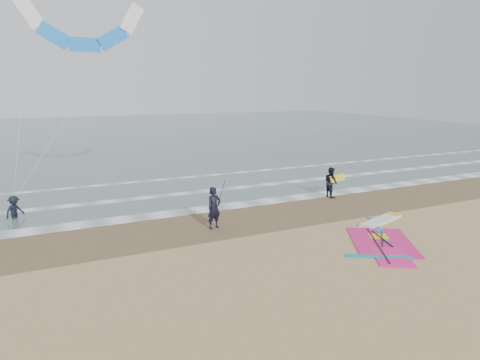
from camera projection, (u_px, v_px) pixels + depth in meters
name	position (u px, v px, depth m)	size (l,w,h in m)	color
ground	(326.00, 259.00, 16.27)	(120.00, 120.00, 0.00)	tan
sea_water	(115.00, 134.00, 58.70)	(120.00, 80.00, 0.02)	#47605E
wet_sand_band	(254.00, 216.00, 21.57)	(120.00, 5.00, 0.01)	brown
foam_waterline	(221.00, 196.00, 25.49)	(120.00, 9.15, 0.02)	white
windsurf_rig	(383.00, 236.00, 18.68)	(5.89, 5.58, 0.14)	white
person_standing	(214.00, 208.00, 19.56)	(0.71, 0.47, 1.95)	black
person_walking	(331.00, 182.00, 25.20)	(0.87, 0.68, 1.80)	black
person_wading	(14.00, 204.00, 20.94)	(0.99, 0.57, 1.54)	black
held_pole	(220.00, 198.00, 19.59)	(0.17, 0.86, 1.82)	black
carried_kiteboard	(338.00, 178.00, 25.23)	(1.30, 0.51, 0.39)	yellow
surf_kite	(84.00, 30.00, 23.42)	(7.58, 3.08, 10.14)	white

